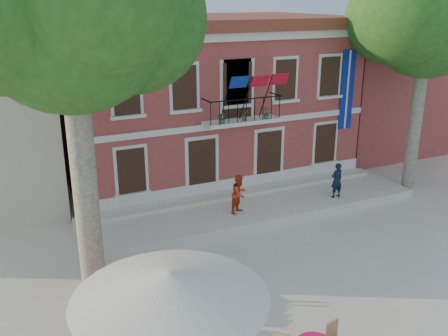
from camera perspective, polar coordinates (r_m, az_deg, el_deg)
ground at (r=16.43m, az=4.49°, el=-11.61°), size 90.00×90.00×0.00m
main_building at (r=24.45m, az=-2.75°, el=8.21°), size 13.50×9.59×7.50m
neighbor_east at (r=31.81m, az=17.17°, el=8.88°), size 9.40×9.40×6.40m
terrace at (r=20.66m, az=3.36°, el=-4.42°), size 14.00×3.40×0.30m
plane_tree_west at (r=13.98m, az=-17.41°, el=16.74°), size 5.53×5.53×10.86m
plane_tree_east at (r=23.12m, az=22.39°, el=15.79°), size 5.23×5.23×10.27m
patio_umbrella at (r=10.51m, az=-6.20°, el=-13.23°), size 4.14×4.14×3.08m
pedestrian_navy at (r=21.44m, az=12.75°, el=-1.37°), size 0.57×0.39×1.51m
pedestrian_orange at (r=19.45m, az=1.77°, el=-2.97°), size 0.95×0.89×1.56m
cafe_table_0 at (r=14.88m, az=-6.59°, el=-13.30°), size 1.86×1.70×0.95m
cafe_table_3 at (r=14.24m, az=-13.11°, el=-15.38°), size 1.66×1.87×0.95m
cafe_table_4 at (r=14.69m, az=-6.75°, el=-13.79°), size 1.87×1.66×0.95m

